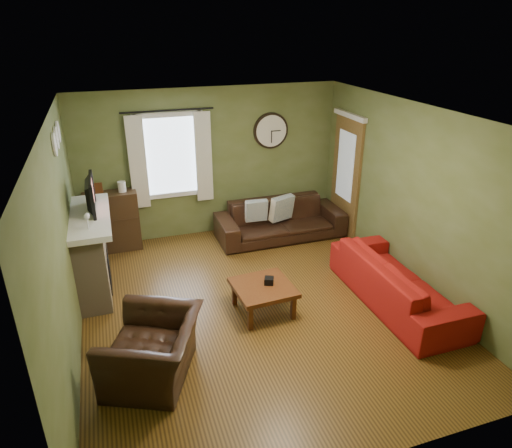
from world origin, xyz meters
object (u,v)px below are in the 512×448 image
object	(u,v)px
bookshelf	(113,222)
armchair	(153,350)
sofa_brown	(280,220)
sofa_red	(397,281)
coffee_table	(263,299)

from	to	relation	value
bookshelf	armchair	bearing A→B (deg)	-85.60
sofa_brown	sofa_red	bearing A→B (deg)	-72.82
bookshelf	coffee_table	xyz separation A→B (m)	(1.78, -2.54, -0.31)
sofa_brown	sofa_red	size ratio (longest dim) A/B	1.00
sofa_brown	armchair	distance (m)	3.86
sofa_red	sofa_brown	bearing A→B (deg)	17.18
bookshelf	armchair	distance (m)	3.32
sofa_brown	bookshelf	bearing A→B (deg)	171.23
bookshelf	sofa_brown	bearing A→B (deg)	-8.77
coffee_table	sofa_red	bearing A→B (deg)	-11.33
bookshelf	sofa_red	world-z (taller)	bookshelf
sofa_brown	sofa_red	xyz separation A→B (m)	(0.76, -2.46, 0.00)
bookshelf	sofa_red	xyz separation A→B (m)	(3.60, -2.90, -0.18)
armchair	coffee_table	xyz separation A→B (m)	(1.53, 0.77, -0.14)
bookshelf	coffee_table	distance (m)	3.12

